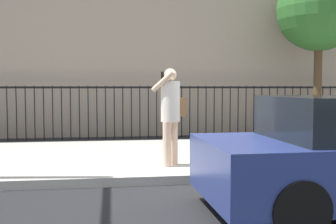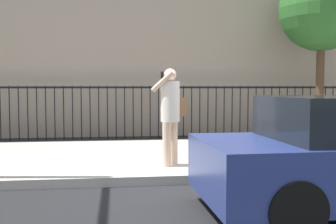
{
  "view_description": "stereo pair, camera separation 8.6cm",
  "coord_description": "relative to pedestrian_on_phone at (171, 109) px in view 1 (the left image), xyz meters",
  "views": [
    {
      "loc": [
        -1.49,
        -6.31,
        1.57
      ],
      "look_at": [
        -0.44,
        1.17,
        1.1
      ],
      "focal_mm": 43.44,
      "sensor_mm": 36.0,
      "label": 1
    },
    {
      "loc": [
        -1.4,
        -6.32,
        1.57
      ],
      "look_at": [
        -0.44,
        1.17,
        1.1
      ],
      "focal_mm": 43.44,
      "sensor_mm": 36.0,
      "label": 2
    }
  ],
  "objects": [
    {
      "name": "pedestrian_on_phone",
      "position": [
        0.0,
        0.0,
        0.0
      ],
      "size": [
        0.69,
        0.69,
        1.74
      ],
      "color": "beige",
      "rests_on": "sidewalk"
    },
    {
      "name": "iron_fence",
      "position": [
        0.43,
        5.01,
        -0.14
      ],
      "size": [
        12.03,
        0.04,
        1.6
      ],
      "color": "black",
      "rests_on": "ground"
    },
    {
      "name": "ground_plane",
      "position": [
        0.43,
        -0.89,
        -1.16
      ],
      "size": [
        60.0,
        60.0,
        0.0
      ],
      "primitive_type": "plane",
      "color": "black"
    },
    {
      "name": "sidewalk",
      "position": [
        0.43,
        1.31,
        -1.09
      ],
      "size": [
        28.0,
        4.4,
        0.15
      ],
      "primitive_type": "cube",
      "color": "#B2ADA3",
      "rests_on": "ground"
    },
    {
      "name": "street_tree_mid",
      "position": [
        4.99,
        4.11,
        2.65
      ],
      "size": [
        2.46,
        2.46,
        5.07
      ],
      "color": "#4C3823",
      "rests_on": "ground"
    }
  ]
}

